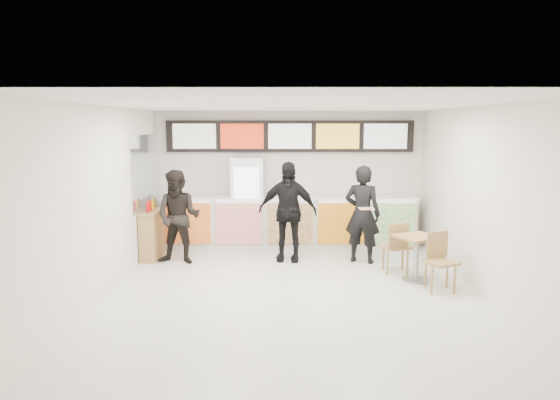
{
  "coord_description": "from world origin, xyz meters",
  "views": [
    {
      "loc": [
        -0.19,
        -7.78,
        2.68
      ],
      "look_at": [
        -0.21,
        1.2,
        1.34
      ],
      "focal_mm": 32.0,
      "sensor_mm": 36.0,
      "label": 1
    }
  ],
  "objects_px": {
    "service_counter": "(290,222)",
    "customer_left": "(179,217)",
    "customer_main": "(362,214)",
    "cafe_table": "(417,250)",
    "drinks_fridge": "(248,202)",
    "condiment_ledge": "(152,234)",
    "customer_mid": "(287,211)"
  },
  "relations": [
    {
      "from": "customer_left",
      "to": "customer_main",
      "type": "bearing_deg",
      "value": 10.11
    },
    {
      "from": "drinks_fridge",
      "to": "customer_left",
      "type": "xyz_separation_m",
      "value": [
        -1.26,
        -1.35,
        -0.08
      ]
    },
    {
      "from": "customer_left",
      "to": "cafe_table",
      "type": "distance_m",
      "value": 4.51
    },
    {
      "from": "customer_left",
      "to": "cafe_table",
      "type": "height_order",
      "value": "customer_left"
    },
    {
      "from": "customer_left",
      "to": "customer_mid",
      "type": "bearing_deg",
      "value": 14.68
    },
    {
      "from": "customer_main",
      "to": "drinks_fridge",
      "type": "bearing_deg",
      "value": -5.8
    },
    {
      "from": "cafe_table",
      "to": "customer_mid",
      "type": "bearing_deg",
      "value": 124.16
    },
    {
      "from": "customer_mid",
      "to": "condiment_ledge",
      "type": "height_order",
      "value": "customer_mid"
    },
    {
      "from": "cafe_table",
      "to": "condiment_ledge",
      "type": "height_order",
      "value": "condiment_ledge"
    },
    {
      "from": "cafe_table",
      "to": "customer_left",
      "type": "bearing_deg",
      "value": 140.96
    },
    {
      "from": "drinks_fridge",
      "to": "cafe_table",
      "type": "xyz_separation_m",
      "value": [
        3.09,
        -2.48,
        -0.45
      ]
    },
    {
      "from": "service_counter",
      "to": "cafe_table",
      "type": "height_order",
      "value": "service_counter"
    },
    {
      "from": "customer_main",
      "to": "condiment_ledge",
      "type": "relative_size",
      "value": 1.63
    },
    {
      "from": "drinks_fridge",
      "to": "customer_mid",
      "type": "relative_size",
      "value": 1.01
    },
    {
      "from": "customer_main",
      "to": "customer_left",
      "type": "height_order",
      "value": "customer_main"
    },
    {
      "from": "customer_main",
      "to": "condiment_ledge",
      "type": "xyz_separation_m",
      "value": [
        -4.22,
        0.27,
        -0.46
      ]
    },
    {
      "from": "drinks_fridge",
      "to": "customer_main",
      "type": "distance_m",
      "value": 2.65
    },
    {
      "from": "customer_mid",
      "to": "cafe_table",
      "type": "distance_m",
      "value": 2.64
    },
    {
      "from": "cafe_table",
      "to": "customer_main",
      "type": "bearing_deg",
      "value": 97.19
    },
    {
      "from": "service_counter",
      "to": "customer_left",
      "type": "distance_m",
      "value": 2.59
    },
    {
      "from": "customer_main",
      "to": "cafe_table",
      "type": "height_order",
      "value": "customer_main"
    },
    {
      "from": "customer_main",
      "to": "service_counter",
      "type": "bearing_deg",
      "value": -19.02
    },
    {
      "from": "drinks_fridge",
      "to": "customer_main",
      "type": "relative_size",
      "value": 1.04
    },
    {
      "from": "customer_main",
      "to": "cafe_table",
      "type": "xyz_separation_m",
      "value": [
        0.76,
        -1.22,
        -0.41
      ]
    },
    {
      "from": "drinks_fridge",
      "to": "condiment_ledge",
      "type": "distance_m",
      "value": 2.19
    },
    {
      "from": "service_counter",
      "to": "customer_left",
      "type": "bearing_deg",
      "value": -148.58
    },
    {
      "from": "service_counter",
      "to": "cafe_table",
      "type": "xyz_separation_m",
      "value": [
        2.16,
        -2.46,
        -0.02
      ]
    },
    {
      "from": "service_counter",
      "to": "customer_left",
      "type": "height_order",
      "value": "customer_left"
    },
    {
      "from": "customer_main",
      "to": "customer_mid",
      "type": "distance_m",
      "value": 1.48
    },
    {
      "from": "customer_main",
      "to": "condiment_ledge",
      "type": "bearing_deg",
      "value": 18.84
    },
    {
      "from": "customer_mid",
      "to": "customer_main",
      "type": "bearing_deg",
      "value": 3.37
    },
    {
      "from": "cafe_table",
      "to": "service_counter",
      "type": "bearing_deg",
      "value": 106.7
    }
  ]
}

